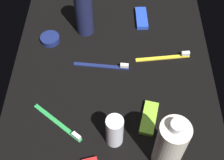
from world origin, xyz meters
TOP-DOWN VIEW (x-y plane):
  - ground_plane at (0.00, 0.00)cm, footprint 84.00×64.00cm
  - lotion_bottle at (-23.64, -9.78)cm, footprint 6.00×6.00cm
  - bodywash_bottle at (23.37, 14.38)cm, footprint 7.28×7.28cm
  - deodorant_stick at (18.06, 1.01)cm, footprint 4.63×4.63cm
  - toothbrush_navy at (-7.38, -2.52)cm, footprint 2.83×18.03cm
  - toothbrush_yellow at (-11.45, 17.60)cm, footprint 3.56×18.00cm
  - toothbrush_green at (13.88, -14.39)cm, footprint 11.97×14.97cm
  - snack_bar_blue at (-29.56, 10.17)cm, footprint 10.57×4.47cm
  - snack_bar_lime at (11.54, 10.77)cm, footprint 11.03×6.19cm
  - cream_tin_left at (-18.37, -21.56)cm, footprint 6.53×6.53cm

SIDE VIEW (x-z plane):
  - ground_plane at x=0.00cm, z-range -1.20..0.00cm
  - toothbrush_navy at x=-7.38cm, z-range -0.44..1.66cm
  - toothbrush_yellow at x=-11.45cm, z-range -0.44..1.66cm
  - toothbrush_green at x=13.88cm, z-range -0.44..1.66cm
  - snack_bar_blue at x=-29.56cm, z-range 0.00..1.50cm
  - snack_bar_lime at x=11.54cm, z-range 0.00..1.50cm
  - cream_tin_left at x=-18.37cm, z-range 0.00..2.02cm
  - deodorant_stick at x=18.06cm, z-range 0.00..10.84cm
  - lotion_bottle at x=-23.64cm, z-range -1.19..18.45cm
  - bodywash_bottle at x=23.37cm, z-range -0.87..19.08cm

